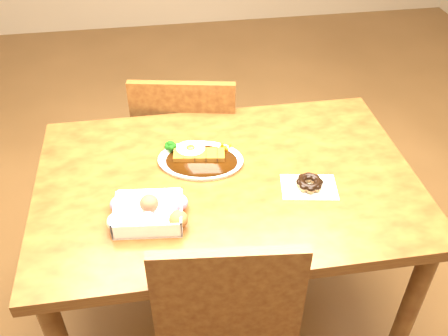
{
  "coord_description": "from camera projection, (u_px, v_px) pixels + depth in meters",
  "views": [
    {
      "loc": [
        -0.2,
        -1.19,
        1.77
      ],
      "look_at": [
        -0.01,
        -0.02,
        0.81
      ],
      "focal_mm": 40.0,
      "sensor_mm": 36.0,
      "label": 1
    }
  ],
  "objects": [
    {
      "name": "table",
      "position": [
        227.0,
        200.0,
        1.64
      ],
      "size": [
        1.2,
        0.8,
        0.75
      ],
      "color": "#49200E",
      "rests_on": "ground"
    },
    {
      "name": "pon_de_ring",
      "position": [
        309.0,
        183.0,
        1.54
      ],
      "size": [
        0.19,
        0.15,
        0.03
      ],
      "rotation": [
        0.0,
        0.0,
        -0.17
      ],
      "color": "silver",
      "rests_on": "table"
    },
    {
      "name": "chair_far",
      "position": [
        189.0,
        148.0,
        2.15
      ],
      "size": [
        0.49,
        0.49,
        0.87
      ],
      "rotation": [
        0.0,
        0.0,
        2.95
      ],
      "color": "#49200E",
      "rests_on": "ground"
    },
    {
      "name": "donut_box",
      "position": [
        148.0,
        213.0,
        1.42
      ],
      "size": [
        0.23,
        0.17,
        0.06
      ],
      "rotation": [
        0.0,
        0.0,
        -0.1
      ],
      "color": "white",
      "rests_on": "table"
    },
    {
      "name": "katsu_curry_plate",
      "position": [
        199.0,
        158.0,
        1.64
      ],
      "size": [
        0.31,
        0.25,
        0.06
      ],
      "rotation": [
        0.0,
        0.0,
        -0.22
      ],
      "color": "white",
      "rests_on": "table"
    },
    {
      "name": "ground",
      "position": [
        226.0,
        316.0,
        2.06
      ],
      "size": [
        6.0,
        6.0,
        0.0
      ],
      "primitive_type": "plane",
      "color": "brown",
      "rests_on": "ground"
    }
  ]
}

